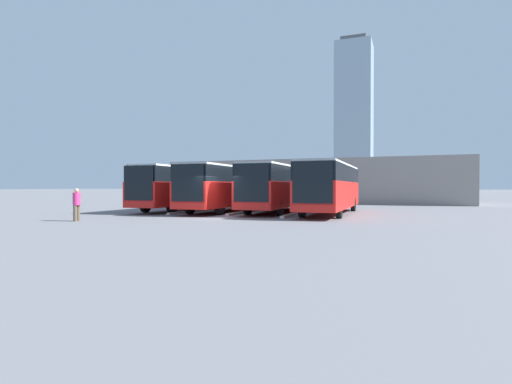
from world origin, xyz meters
TOP-DOWN VIEW (x-y plane):
  - ground_plane at (0.00, 0.00)m, footprint 600.00×600.00m
  - bus_0 at (-5.84, -5.50)m, footprint 2.71×12.20m
  - curb_divider_0 at (-3.89, -3.70)m, footprint 0.36×6.61m
  - bus_1 at (-1.95, -6.36)m, footprint 2.71×12.20m
  - curb_divider_1 at (0.00, -4.57)m, footprint 0.36×6.61m
  - bus_2 at (1.94, -5.64)m, footprint 2.71×12.20m
  - curb_divider_2 at (3.89, -3.84)m, footprint 0.36×6.61m
  - bus_3 at (5.83, -6.02)m, footprint 2.71×12.20m
  - pedestrian at (5.86, 5.08)m, footprint 0.41×0.42m
  - station_building at (0.00, -26.99)m, footprint 34.05×14.70m
  - office_tower at (13.74, -174.91)m, footprint 16.73×16.73m

SIDE VIEW (x-z plane):
  - ground_plane at x=0.00m, z-range 0.00..0.00m
  - curb_divider_0 at x=-3.89m, z-range 0.00..0.15m
  - curb_divider_1 at x=0.00m, z-range 0.00..0.15m
  - curb_divider_2 at x=3.89m, z-range 0.00..0.15m
  - pedestrian at x=5.86m, z-range 0.07..1.83m
  - bus_0 at x=-5.84m, z-range 0.19..3.55m
  - bus_1 at x=-1.95m, z-range 0.19..3.55m
  - bus_2 at x=1.94m, z-range 0.19..3.55m
  - bus_3 at x=5.83m, z-range 0.19..3.55m
  - station_building at x=0.00m, z-range 0.03..4.97m
  - office_tower at x=13.74m, z-range -0.60..72.34m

